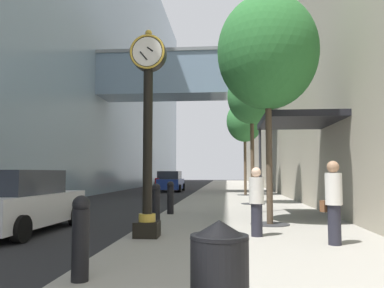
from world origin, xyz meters
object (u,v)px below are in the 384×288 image
street_clock (148,121)px  street_tree_near (268,53)px  street_tree_mid_near (252,97)px  street_tree_mid_far (245,121)px  bollard_fourth (170,197)px  car_red_near (166,180)px  car_blue_far (171,182)px  car_white_mid (18,202)px  bollard_nearest (81,236)px  pedestrian_by_clock (256,200)px  pedestrian_walking (333,200)px  bollard_third (156,203)px  trash_bin (220,279)px

street_clock → street_tree_near: size_ratio=0.73×
street_tree_near → street_tree_mid_near: street_tree_near is taller
street_tree_near → street_tree_mid_far: street_tree_near is taller
bollard_fourth → car_red_near: (-4.10, 25.45, 0.08)m
street_tree_mid_far → car_blue_far: 10.08m
street_tree_near → street_tree_mid_near: 7.16m
car_white_mid → car_blue_far: size_ratio=1.10×
car_red_near → car_blue_far: 6.73m
street_clock → car_red_near: size_ratio=1.15×
bollard_nearest → bollard_fourth: (0.00, 8.55, 0.00)m
street_tree_near → car_red_near: size_ratio=1.58×
pedestrian_by_clock → car_white_mid: pedestrian_by_clock is taller
pedestrian_walking → car_blue_far: bearing=105.7°
bollard_fourth → car_white_mid: size_ratio=0.26×
pedestrian_walking → street_tree_mid_near: bearing=95.4°
car_red_near → car_blue_far: car_red_near is taller
street_tree_mid_far → pedestrian_walking: bearing=-86.8°
street_tree_mid_far → car_red_near: (-7.31, 13.63, -4.13)m
street_clock → bollard_third: bearing=94.8°
bollard_fourth → pedestrian_by_clock: pedestrian_by_clock is taller
pedestrian_by_clock → car_blue_far: bearing=102.9°
bollard_third → trash_bin: bollard_third is taller
pedestrian_walking → car_white_mid: pedestrian_walking is taller
street_tree_near → trash_bin: street_tree_near is taller
pedestrian_by_clock → car_blue_far: (-5.37, 23.48, -0.15)m
bollard_fourth → street_clock: bearing=-88.0°
street_clock → street_tree_mid_far: (3.03, 16.76, 2.15)m
street_tree_mid_near → car_blue_far: size_ratio=1.59×
street_tree_mid_far → car_blue_far: street_tree_mid_far is taller
bollard_third → car_blue_far: car_blue_far is taller
street_tree_near → pedestrian_walking: 5.16m
car_blue_far → street_tree_mid_near: bearing=-67.5°
street_tree_near → car_white_mid: bearing=-170.0°
bollard_third → street_tree_mid_near: 9.30m
bollard_nearest → pedestrian_walking: pedestrian_walking is taller
street_clock → bollard_nearest: size_ratio=4.18×
bollard_fourth → street_tree_near: 5.97m
bollard_nearest → street_tree_near: bearing=62.0°
street_clock → bollard_nearest: (-0.18, -3.61, -2.06)m
bollard_nearest → street_tree_mid_near: size_ratio=0.18×
car_blue_far → pedestrian_walking: bearing=-74.3°
bollard_third → trash_bin: (1.93, -7.42, -0.07)m
bollard_nearest → street_tree_near: street_tree_near is taller
bollard_nearest → car_white_mid: car_white_mid is taller
car_red_near → car_white_mid: car_red_near is taller
bollard_third → bollard_fourth: same height
street_tree_near → car_white_mid: street_tree_near is taller
bollard_nearest → pedestrian_walking: bearing=35.9°
street_clock → car_white_mid: (-3.78, 1.23, -1.99)m
street_tree_mid_far → bollard_fourth: bearing=-105.2°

